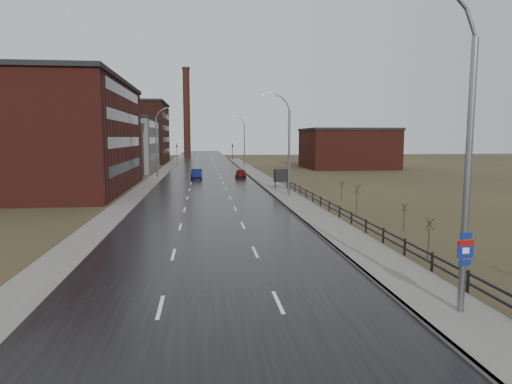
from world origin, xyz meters
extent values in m
plane|color=#2D2819|center=(0.00, 0.00, 0.00)|extent=(320.00, 320.00, 0.00)
cube|color=black|center=(0.00, 60.00, 0.03)|extent=(14.00, 300.00, 0.06)
cube|color=#595651|center=(8.60, 35.00, 0.09)|extent=(3.20, 180.00, 0.18)
cube|color=slate|center=(7.08, 35.00, 0.09)|extent=(0.16, 180.00, 0.18)
cube|color=#595651|center=(-8.20, 60.00, 0.06)|extent=(2.40, 260.00, 0.12)
cube|color=#471914|center=(-21.00, 45.00, 6.50)|extent=(22.00, 28.00, 13.00)
cube|color=black|center=(-21.00, 45.00, 13.25)|extent=(22.44, 28.56, 0.50)
cube|color=black|center=(-10.02, 45.00, 3.00)|extent=(0.06, 22.40, 1.20)
cube|color=black|center=(-10.02, 45.00, 6.00)|extent=(0.06, 22.40, 1.20)
cube|color=black|center=(-10.02, 45.00, 9.00)|extent=(0.06, 22.40, 1.20)
cube|color=black|center=(-10.02, 45.00, 12.00)|extent=(0.06, 22.40, 1.20)
cube|color=slate|center=(-18.00, 78.00, 5.00)|extent=(16.00, 20.00, 10.00)
cube|color=black|center=(-18.00, 78.00, 10.25)|extent=(16.32, 20.40, 0.50)
cube|color=black|center=(-10.02, 78.00, 3.00)|extent=(0.06, 16.00, 1.20)
cube|color=black|center=(-10.02, 78.00, 6.00)|extent=(0.06, 16.00, 1.20)
cube|color=black|center=(-10.02, 78.00, 9.00)|extent=(0.06, 16.00, 1.20)
cube|color=#331611|center=(-23.00, 108.00, 7.50)|extent=(26.00, 24.00, 15.00)
cube|color=black|center=(-23.00, 108.00, 15.25)|extent=(26.52, 24.48, 0.50)
cube|color=black|center=(-10.02, 108.00, 3.00)|extent=(0.06, 19.20, 1.20)
cube|color=black|center=(-10.02, 108.00, 6.00)|extent=(0.06, 19.20, 1.20)
cube|color=black|center=(-10.02, 108.00, 9.00)|extent=(0.06, 19.20, 1.20)
cube|color=black|center=(-10.02, 108.00, 12.00)|extent=(0.06, 19.20, 1.20)
cube|color=#471914|center=(30.30, 82.00, 4.00)|extent=(18.00, 16.00, 8.00)
cube|color=black|center=(30.30, 82.00, 8.25)|extent=(18.36, 16.32, 0.50)
cylinder|color=#331611|center=(-6.00, 150.00, 15.00)|extent=(2.40, 2.40, 30.00)
cylinder|color=black|center=(-6.00, 150.00, 30.30)|extent=(2.70, 2.70, 0.80)
cylinder|color=slate|center=(8.80, 2.00, 5.00)|extent=(0.24, 0.24, 10.00)
cylinder|color=slate|center=(8.61, 2.00, 10.46)|extent=(0.57, 0.14, 1.12)
cube|color=navy|center=(8.80, 1.88, 3.05)|extent=(0.45, 0.04, 0.22)
cube|color=navy|center=(8.80, 1.88, 2.55)|extent=(0.60, 0.04, 0.65)
cube|color=maroon|center=(8.80, 1.87, 2.78)|extent=(0.60, 0.04, 0.20)
cube|color=navy|center=(8.80, 1.88, 2.05)|extent=(0.45, 0.04, 0.22)
cube|color=silver|center=(8.80, 1.86, 2.50)|extent=(0.26, 0.02, 0.22)
cylinder|color=slate|center=(8.80, 36.00, 4.75)|extent=(0.24, 0.24, 9.50)
cylinder|color=slate|center=(8.63, 36.00, 9.90)|extent=(0.51, 0.14, 0.98)
cylinder|color=slate|center=(8.16, 36.00, 10.62)|extent=(0.81, 0.14, 0.81)
cylinder|color=slate|center=(7.44, 36.00, 11.09)|extent=(0.98, 0.14, 0.51)
cylinder|color=slate|center=(6.60, 36.00, 11.26)|extent=(1.01, 0.14, 0.14)
cube|color=slate|center=(5.91, 36.00, 11.21)|extent=(0.70, 0.28, 0.18)
cube|color=silver|center=(5.91, 36.00, 11.11)|extent=(0.50, 0.20, 0.04)
cylinder|color=slate|center=(-8.00, 62.00, 4.75)|extent=(0.24, 0.24, 9.50)
cylinder|color=slate|center=(-7.83, 62.00, 9.90)|extent=(0.51, 0.14, 0.98)
cylinder|color=slate|center=(-7.36, 62.00, 10.62)|extent=(0.81, 0.14, 0.81)
cylinder|color=slate|center=(-6.64, 62.00, 11.09)|extent=(0.98, 0.14, 0.51)
cylinder|color=slate|center=(-5.80, 62.00, 11.26)|extent=(1.01, 0.14, 0.14)
cube|color=slate|center=(-5.11, 62.00, 11.21)|extent=(0.70, 0.28, 0.18)
cube|color=silver|center=(-5.11, 62.00, 11.11)|extent=(0.50, 0.20, 0.04)
cylinder|color=slate|center=(8.80, 90.00, 4.75)|extent=(0.24, 0.24, 9.50)
cylinder|color=slate|center=(8.63, 90.00, 9.90)|extent=(0.51, 0.14, 0.98)
cylinder|color=slate|center=(8.16, 90.00, 10.62)|extent=(0.81, 0.14, 0.81)
cylinder|color=slate|center=(7.44, 90.00, 11.09)|extent=(0.98, 0.14, 0.51)
cylinder|color=slate|center=(6.60, 90.00, 11.26)|extent=(1.01, 0.14, 0.14)
cube|color=slate|center=(5.91, 90.00, 11.21)|extent=(0.70, 0.28, 0.18)
cube|color=silver|center=(5.91, 90.00, 11.11)|extent=(0.50, 0.20, 0.04)
cube|color=black|center=(10.30, 4.00, 0.55)|extent=(0.10, 0.10, 1.10)
cube|color=black|center=(10.30, 7.00, 0.55)|extent=(0.10, 0.10, 1.10)
cube|color=black|center=(10.30, 10.00, 0.55)|extent=(0.10, 0.10, 1.10)
cube|color=black|center=(10.30, 13.00, 0.55)|extent=(0.10, 0.10, 1.10)
cube|color=black|center=(10.30, 16.00, 0.55)|extent=(0.10, 0.10, 1.10)
cube|color=black|center=(10.30, 19.00, 0.55)|extent=(0.10, 0.10, 1.10)
cube|color=black|center=(10.30, 22.00, 0.55)|extent=(0.10, 0.10, 1.10)
cube|color=black|center=(10.30, 25.00, 0.55)|extent=(0.10, 0.10, 1.10)
cube|color=black|center=(10.30, 28.00, 0.55)|extent=(0.10, 0.10, 1.10)
cube|color=black|center=(10.30, 31.00, 0.55)|extent=(0.10, 0.10, 1.10)
cube|color=black|center=(10.30, 34.00, 0.55)|extent=(0.10, 0.10, 1.10)
cube|color=black|center=(10.30, 37.00, 0.55)|extent=(0.10, 0.10, 1.10)
cube|color=black|center=(10.30, 40.00, 0.55)|extent=(0.10, 0.10, 1.10)
cube|color=black|center=(10.30, 43.00, 0.55)|extent=(0.10, 0.10, 1.10)
cube|color=black|center=(10.30, 18.50, 0.95)|extent=(0.08, 53.00, 0.10)
cube|color=black|center=(10.30, 18.50, 0.55)|extent=(0.08, 53.00, 0.10)
cylinder|color=#382D23|center=(11.51, 9.72, 0.84)|extent=(0.08, 0.08, 1.68)
cylinder|color=#382D23|center=(11.56, 9.72, 1.94)|extent=(0.04, 0.57, 0.67)
cylinder|color=#382D23|center=(11.53, 9.76, 1.94)|extent=(0.54, 0.22, 0.67)
cylinder|color=#382D23|center=(11.47, 9.74, 1.94)|extent=(0.32, 0.48, 0.68)
cylinder|color=#382D23|center=(11.47, 9.69, 1.94)|extent=(0.32, 0.48, 0.68)
cylinder|color=#382D23|center=(11.53, 9.67, 1.94)|extent=(0.54, 0.22, 0.67)
cylinder|color=#382D23|center=(13.39, 16.89, 0.74)|extent=(0.08, 0.08, 1.47)
cylinder|color=#382D23|center=(13.44, 16.89, 1.69)|extent=(0.04, 0.50, 0.59)
cylinder|color=#382D23|center=(13.41, 16.94, 1.69)|extent=(0.48, 0.19, 0.59)
cylinder|color=#382D23|center=(13.35, 16.92, 1.69)|extent=(0.29, 0.43, 0.60)
cylinder|color=#382D23|center=(13.35, 16.87, 1.69)|extent=(0.29, 0.43, 0.60)
cylinder|color=#382D23|center=(13.41, 16.85, 1.69)|extent=(0.48, 0.19, 0.59)
cylinder|color=#382D23|center=(12.19, 23.40, 0.98)|extent=(0.08, 0.08, 1.96)
cylinder|color=#382D23|center=(12.24, 23.40, 2.26)|extent=(0.04, 0.66, 0.77)
cylinder|color=#382D23|center=(12.21, 23.45, 2.26)|extent=(0.63, 0.25, 0.78)
cylinder|color=#382D23|center=(12.15, 23.43, 2.26)|extent=(0.37, 0.56, 0.79)
cylinder|color=#382D23|center=(12.15, 23.37, 2.26)|extent=(0.37, 0.56, 0.79)
cylinder|color=#382D23|center=(12.21, 23.35, 2.26)|extent=(0.63, 0.25, 0.78)
cylinder|color=#382D23|center=(13.93, 33.13, 0.73)|extent=(0.08, 0.08, 1.45)
cylinder|color=#382D23|center=(13.98, 33.13, 1.67)|extent=(0.04, 0.50, 0.58)
cylinder|color=#382D23|center=(13.94, 33.18, 1.67)|extent=(0.47, 0.19, 0.59)
cylinder|color=#382D23|center=(13.89, 33.16, 1.67)|extent=(0.29, 0.42, 0.59)
cylinder|color=#382D23|center=(13.89, 33.10, 1.67)|extent=(0.29, 0.42, 0.59)
cylinder|color=#382D23|center=(13.94, 33.08, 1.67)|extent=(0.47, 0.19, 0.59)
cube|color=black|center=(8.35, 42.58, 0.90)|extent=(0.10, 0.10, 1.80)
cube|color=black|center=(9.85, 42.58, 0.90)|extent=(0.10, 0.10, 1.80)
cube|color=silver|center=(9.10, 42.53, 1.85)|extent=(1.88, 0.08, 1.50)
cube|color=black|center=(9.10, 42.48, 1.85)|extent=(1.98, 0.04, 1.60)
cylinder|color=black|center=(-8.00, 120.00, 2.60)|extent=(0.16, 0.16, 5.20)
imported|color=black|center=(-8.00, 120.00, 4.75)|extent=(0.58, 2.73, 1.10)
sphere|color=#FF190C|center=(-8.00, 119.85, 5.05)|extent=(0.18, 0.18, 0.18)
cylinder|color=black|center=(8.00, 120.00, 2.60)|extent=(0.16, 0.16, 5.20)
imported|color=black|center=(8.00, 120.00, 4.75)|extent=(0.58, 2.73, 1.10)
sphere|color=#FF190C|center=(8.00, 119.85, 5.05)|extent=(0.18, 0.18, 0.18)
imported|color=#0E1546|center=(-1.58, 59.00, 0.78)|extent=(1.84, 4.79, 1.56)
imported|color=#530D0E|center=(5.50, 60.53, 0.75)|extent=(2.14, 4.51, 1.49)
camera|label=1|loc=(-0.59, -13.23, 6.56)|focal=32.00mm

